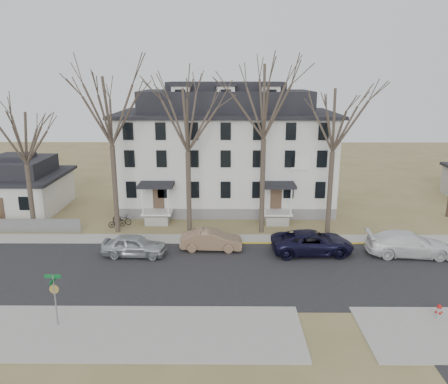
{
  "coord_description": "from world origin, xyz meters",
  "views": [
    {
      "loc": [
        -1.87,
        -24.52,
        12.67
      ],
      "look_at": [
        -2.11,
        9.0,
        3.66
      ],
      "focal_mm": 35.0,
      "sensor_mm": 36.0,
      "label": 1
    }
  ],
  "objects_px": {
    "tree_center": "(265,96)",
    "car_navy": "(312,243)",
    "car_silver": "(134,246)",
    "car_tan": "(211,240)",
    "tree_bungalow": "(23,135)",
    "fire_hydrant": "(439,312)",
    "boarding_house": "(226,152)",
    "car_white": "(408,244)",
    "bicycle_right": "(117,223)",
    "tree_mid_right": "(335,116)",
    "street_sign": "(55,293)",
    "tree_mid_left": "(187,116)",
    "tree_far_left": "(110,106)",
    "bicycle_left": "(122,219)",
    "small_house": "(18,187)"
  },
  "relations": [
    {
      "from": "tree_bungalow",
      "to": "car_tan",
      "type": "xyz_separation_m",
      "value": [
        14.96,
        -3.89,
        -7.36
      ]
    },
    {
      "from": "bicycle_right",
      "to": "street_sign",
      "type": "relative_size",
      "value": 0.5
    },
    {
      "from": "car_silver",
      "to": "car_tan",
      "type": "relative_size",
      "value": 1.0
    },
    {
      "from": "car_silver",
      "to": "car_tan",
      "type": "height_order",
      "value": "car_silver"
    },
    {
      "from": "car_tan",
      "to": "car_navy",
      "type": "xyz_separation_m",
      "value": [
        7.39,
        -0.62,
        0.07
      ]
    },
    {
      "from": "car_silver",
      "to": "bicycle_left",
      "type": "bearing_deg",
      "value": 23.53
    },
    {
      "from": "bicycle_right",
      "to": "fire_hydrant",
      "type": "relative_size",
      "value": 1.67
    },
    {
      "from": "bicycle_right",
      "to": "fire_hydrant",
      "type": "distance_m",
      "value": 25.27
    },
    {
      "from": "fire_hydrant",
      "to": "bicycle_right",
      "type": "bearing_deg",
      "value": 145.22
    },
    {
      "from": "tree_mid_left",
      "to": "bicycle_right",
      "type": "relative_size",
      "value": 8.66
    },
    {
      "from": "boarding_house",
      "to": "tree_far_left",
      "type": "xyz_separation_m",
      "value": [
        -9.0,
        -8.15,
        4.96
      ]
    },
    {
      "from": "car_silver",
      "to": "car_navy",
      "type": "height_order",
      "value": "car_navy"
    },
    {
      "from": "tree_bungalow",
      "to": "car_navy",
      "type": "xyz_separation_m",
      "value": [
        22.35,
        -4.51,
        -7.29
      ]
    },
    {
      "from": "tree_center",
      "to": "car_navy",
      "type": "bearing_deg",
      "value": -53.4
    },
    {
      "from": "tree_mid_left",
      "to": "street_sign",
      "type": "relative_size",
      "value": 4.36
    },
    {
      "from": "car_tan",
      "to": "bicycle_left",
      "type": "relative_size",
      "value": 2.43
    },
    {
      "from": "tree_far_left",
      "to": "car_silver",
      "type": "bearing_deg",
      "value": -64.2
    },
    {
      "from": "boarding_house",
      "to": "tree_mid_left",
      "type": "height_order",
      "value": "tree_mid_left"
    },
    {
      "from": "boarding_house",
      "to": "tree_center",
      "type": "xyz_separation_m",
      "value": [
        3.0,
        -8.15,
        5.71
      ]
    },
    {
      "from": "tree_mid_left",
      "to": "car_navy",
      "type": "bearing_deg",
      "value": -25.76
    },
    {
      "from": "tree_bungalow",
      "to": "bicycle_right",
      "type": "xyz_separation_m",
      "value": [
        6.69,
        0.98,
        -7.68
      ]
    },
    {
      "from": "tree_mid_left",
      "to": "car_silver",
      "type": "distance_m",
      "value": 10.78
    },
    {
      "from": "car_tan",
      "to": "fire_hydrant",
      "type": "bearing_deg",
      "value": -125.29
    },
    {
      "from": "tree_center",
      "to": "car_silver",
      "type": "xyz_separation_m",
      "value": [
        -9.54,
        -5.1,
        -10.3
      ]
    },
    {
      "from": "boarding_house",
      "to": "car_tan",
      "type": "distance_m",
      "value": 12.94
    },
    {
      "from": "tree_bungalow",
      "to": "fire_hydrant",
      "type": "relative_size",
      "value": 12.26
    },
    {
      "from": "tree_mid_right",
      "to": "bicycle_right",
      "type": "relative_size",
      "value": 8.66
    },
    {
      "from": "small_house",
      "to": "car_tan",
      "type": "distance_m",
      "value": 21.53
    },
    {
      "from": "tree_mid_right",
      "to": "tree_center",
      "type": "bearing_deg",
      "value": 180.0
    },
    {
      "from": "tree_center",
      "to": "car_tan",
      "type": "relative_size",
      "value": 3.21
    },
    {
      "from": "boarding_house",
      "to": "car_white",
      "type": "distance_m",
      "value": 19.08
    },
    {
      "from": "tree_mid_left",
      "to": "bicycle_right",
      "type": "distance_m",
      "value": 11.16
    },
    {
      "from": "tree_far_left",
      "to": "car_navy",
      "type": "distance_m",
      "value": 18.62
    },
    {
      "from": "car_white",
      "to": "small_house",
      "type": "bearing_deg",
      "value": 75.63
    },
    {
      "from": "bicycle_left",
      "to": "car_white",
      "type": "bearing_deg",
      "value": -87.07
    },
    {
      "from": "tree_far_left",
      "to": "tree_mid_left",
      "type": "relative_size",
      "value": 1.08
    },
    {
      "from": "car_tan",
      "to": "car_white",
      "type": "xyz_separation_m",
      "value": [
        14.24,
        -0.96,
        0.1
      ]
    },
    {
      "from": "small_house",
      "to": "tree_bungalow",
      "type": "bearing_deg",
      "value": -57.16
    },
    {
      "from": "fire_hydrant",
      "to": "tree_center",
      "type": "bearing_deg",
      "value": 122.16
    },
    {
      "from": "car_tan",
      "to": "boarding_house",
      "type": "bearing_deg",
      "value": -2.8
    },
    {
      "from": "tree_mid_right",
      "to": "street_sign",
      "type": "relative_size",
      "value": 4.36
    },
    {
      "from": "tree_bungalow",
      "to": "car_tan",
      "type": "bearing_deg",
      "value": -14.57
    },
    {
      "from": "bicycle_right",
      "to": "small_house",
      "type": "bearing_deg",
      "value": 38.77
    },
    {
      "from": "car_tan",
      "to": "bicycle_right",
      "type": "relative_size",
      "value": 3.11
    },
    {
      "from": "street_sign",
      "to": "small_house",
      "type": "bearing_deg",
      "value": 119.41
    },
    {
      "from": "tree_bungalow",
      "to": "car_tan",
      "type": "distance_m",
      "value": 17.12
    },
    {
      "from": "tree_far_left",
      "to": "fire_hydrant",
      "type": "xyz_separation_m",
      "value": [
        20.45,
        -13.44,
        -9.9
      ]
    },
    {
      "from": "small_house",
      "to": "car_silver",
      "type": "distance_m",
      "value": 17.63
    },
    {
      "from": "tree_mid_right",
      "to": "car_silver",
      "type": "bearing_deg",
      "value": -161.28
    },
    {
      "from": "boarding_house",
      "to": "car_tan",
      "type": "height_order",
      "value": "boarding_house"
    }
  ]
}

